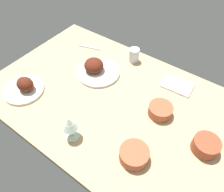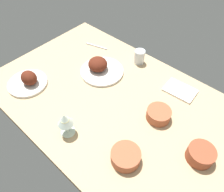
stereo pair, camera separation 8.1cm
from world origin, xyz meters
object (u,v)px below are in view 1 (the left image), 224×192
(folded_napkin, at_px, (177,85))
(fork_loose, at_px, (89,47))
(plate_far_side, at_px, (24,87))
(bowl_cream, at_px, (134,154))
(bowl_soup, at_px, (160,110))
(bowl_sauce, at_px, (206,145))
(wine_glass, at_px, (70,124))
(water_tumbler, at_px, (134,55))
(plate_center_main, at_px, (96,69))

(folded_napkin, distance_m, fork_loose, 0.65)
(plate_far_side, relative_size, bowl_cream, 1.72)
(bowl_soup, height_order, fork_loose, bowl_soup)
(bowl_sauce, bearing_deg, bowl_soup, -13.25)
(wine_glass, height_order, fork_loose, wine_glass)
(bowl_sauce, xyz_separation_m, water_tumbler, (0.60, -0.35, 0.01))
(plate_center_main, height_order, fork_loose, plate_center_main)
(fork_loose, bearing_deg, bowl_sauce, 146.05)
(plate_center_main, xyz_separation_m, bowl_sauce, (-0.73, 0.11, 0.00))
(plate_center_main, distance_m, bowl_soup, 0.47)
(bowl_cream, height_order, fork_loose, bowl_cream)
(bowl_sauce, distance_m, wine_glass, 0.62)
(folded_napkin, bearing_deg, bowl_cream, 93.43)
(wine_glass, bearing_deg, bowl_cream, -165.20)
(bowl_soup, distance_m, water_tumbler, 0.45)
(bowl_cream, xyz_separation_m, folded_napkin, (0.03, -0.53, -0.02))
(fork_loose, bearing_deg, plate_far_side, 69.53)
(plate_far_side, distance_m, water_tumbler, 0.69)
(bowl_sauce, bearing_deg, wine_glass, 29.58)
(plate_far_side, distance_m, wine_glass, 0.43)
(plate_center_main, xyz_separation_m, fork_loose, (0.20, -0.17, -0.03))
(bowl_sauce, relative_size, bowl_cream, 0.91)
(bowl_cream, xyz_separation_m, water_tumbler, (0.36, -0.57, 0.01))
(bowl_sauce, xyz_separation_m, bowl_cream, (0.24, 0.23, -0.00))
(bowl_sauce, height_order, fork_loose, bowl_sauce)
(fork_loose, bearing_deg, water_tumbler, 174.46)
(plate_center_main, bearing_deg, water_tumbler, -118.17)
(water_tumbler, height_order, fork_loose, water_tumbler)
(plate_center_main, relative_size, folded_napkin, 1.53)
(wine_glass, relative_size, fork_loose, 0.86)
(water_tumbler, bearing_deg, plate_center_main, 61.83)
(fork_loose, bearing_deg, wine_glass, 106.48)
(plate_far_side, relative_size, bowl_sauce, 1.89)
(wine_glass, xyz_separation_m, water_tumbler, (0.06, -0.65, -0.05))
(plate_far_side, xyz_separation_m, fork_loose, (-0.03, -0.53, -0.03))
(bowl_soup, bearing_deg, wine_glass, 52.88)
(fork_loose, bearing_deg, bowl_cream, 126.48)
(plate_center_main, bearing_deg, bowl_sauce, 171.03)
(bowl_sauce, relative_size, water_tumbler, 1.35)
(bowl_cream, height_order, folded_napkin, bowl_cream)
(plate_center_main, height_order, bowl_sauce, plate_center_main)
(plate_center_main, xyz_separation_m, folded_napkin, (-0.45, -0.19, -0.02))
(plate_far_side, xyz_separation_m, wine_glass, (-0.42, 0.06, 0.07))
(plate_center_main, relative_size, wine_glass, 1.89)
(bowl_cream, bearing_deg, water_tumbler, -57.78)
(plate_center_main, distance_m, fork_loose, 0.26)
(plate_far_side, distance_m, bowl_sauce, 0.99)
(plate_far_side, xyz_separation_m, plate_center_main, (-0.23, -0.36, 0.00))
(bowl_soup, bearing_deg, plate_far_side, 23.68)
(bowl_sauce, bearing_deg, bowl_cream, 43.42)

